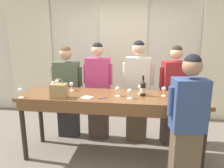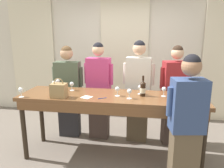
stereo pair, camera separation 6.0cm
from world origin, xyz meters
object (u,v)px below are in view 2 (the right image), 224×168
object	(u,v)px
wine_glass_front_mid	(164,90)
wine_glass_front_right	(195,96)
handbag	(59,90)
wine_glass_center_right	(129,92)
guest_olive_jacket	(68,91)
host_pouring	(187,123)
wine_glass_back_left	(180,91)
wine_glass_back_mid	(140,88)
guest_cream_sweater	(138,90)
guest_pink_top	(99,90)
wine_glass_near_host	(54,83)
guest_striped_shirt	(174,95)
wine_bottle	(143,89)
wine_glass_center_mid	(72,84)
tasting_bar	(111,102)
wine_glass_front_left	(117,89)
wine_glass_back_right	(58,82)
wine_glass_center_left	(21,90)

from	to	relation	value
wine_glass_front_mid	wine_glass_front_right	size ratio (longest dim) A/B	1.00
handbag	wine_glass_center_right	distance (m)	0.99
guest_olive_jacket	host_pouring	xyz separation A→B (m)	(1.85, -1.15, 0.00)
wine_glass_back_left	host_pouring	size ratio (longest dim) A/B	0.08
wine_glass_back_mid	guest_cream_sweater	xyz separation A→B (m)	(-0.04, 0.46, -0.16)
wine_glass_front_mid	guest_pink_top	xyz separation A→B (m)	(-1.07, 0.52, -0.19)
guest_pink_top	wine_glass_near_host	bearing A→B (deg)	-147.97
wine_glass_front_mid	guest_striped_shirt	size ratio (longest dim) A/B	0.08
handbag	wine_glass_front_right	bearing A→B (deg)	0.30
wine_bottle	wine_glass_center_right	world-z (taller)	wine_bottle
guest_pink_top	guest_cream_sweater	distance (m)	0.69
wine_bottle	wine_glass_front_mid	xyz separation A→B (m)	(0.30, 0.03, -0.01)
handbag	wine_glass_back_left	bearing A→B (deg)	9.28
guest_pink_top	wine_glass_center_right	bearing A→B (deg)	-50.37
guest_striped_shirt	host_pouring	size ratio (longest dim) A/B	1.01
wine_glass_center_mid	handbag	bearing A→B (deg)	-98.42
tasting_bar	guest_cream_sweater	size ratio (longest dim) A/B	1.53
wine_glass_front_left	host_pouring	size ratio (longest dim) A/B	0.08
wine_glass_front_right	wine_glass_back_right	xyz separation A→B (m)	(-2.07, 0.52, 0.00)
tasting_bar	wine_glass_front_left	distance (m)	0.22
wine_glass_center_left	guest_cream_sweater	xyz separation A→B (m)	(1.61, 0.88, -0.16)
wine_glass_front_left	wine_glass_back_right	xyz separation A→B (m)	(-1.04, 0.33, 0.00)
wine_glass_center_left	wine_glass_back_mid	bearing A→B (deg)	14.19
wine_glass_back_left	guest_olive_jacket	xyz separation A→B (m)	(-1.85, 0.53, -0.23)
guest_striped_shirt	guest_olive_jacket	bearing A→B (deg)	180.00
wine_glass_center_right	guest_striped_shirt	distance (m)	1.02
guest_olive_jacket	wine_glass_front_left	bearing A→B (deg)	-32.40
guest_cream_sweater	wine_glass_center_right	bearing A→B (deg)	-97.55
wine_glass_back_left	host_pouring	bearing A→B (deg)	-89.88
tasting_bar	handbag	distance (m)	0.76
wine_glass_center_mid	tasting_bar	bearing A→B (deg)	-15.30
guest_pink_top	guest_striped_shirt	size ratio (longest dim) A/B	1.02
guest_olive_jacket	guest_striped_shirt	bearing A→B (deg)	-0.00
wine_glass_back_right	guest_cream_sweater	size ratio (longest dim) A/B	0.08
wine_glass_center_left	wine_glass_center_mid	xyz separation A→B (m)	(0.59, 0.45, 0.00)
wine_glass_front_mid	host_pouring	xyz separation A→B (m)	(0.23, -0.62, -0.23)
wine_glass_back_left	wine_glass_back_mid	world-z (taller)	same
wine_glass_front_right	wine_glass_center_right	size ratio (longest dim) A/B	1.00
wine_glass_front_right	wine_glass_back_left	size ratio (longest dim) A/B	1.00
wine_glass_back_right	guest_cream_sweater	world-z (taller)	guest_cream_sweater
wine_bottle	wine_glass_near_host	world-z (taller)	wine_bottle
wine_glass_near_host	guest_pink_top	size ratio (longest dim) A/B	0.08
wine_glass_front_mid	guest_olive_jacket	distance (m)	1.73
tasting_bar	wine_glass_near_host	bearing A→B (deg)	167.72
wine_glass_front_left	guest_cream_sweater	size ratio (longest dim) A/B	0.08
wine_glass_back_right	guest_striped_shirt	size ratio (longest dim) A/B	0.08
wine_bottle	wine_glass_back_mid	world-z (taller)	wine_bottle
wine_bottle	handbag	bearing A→B (deg)	-167.68
handbag	guest_striped_shirt	size ratio (longest dim) A/B	0.16
wine_glass_back_mid	guest_pink_top	distance (m)	0.88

